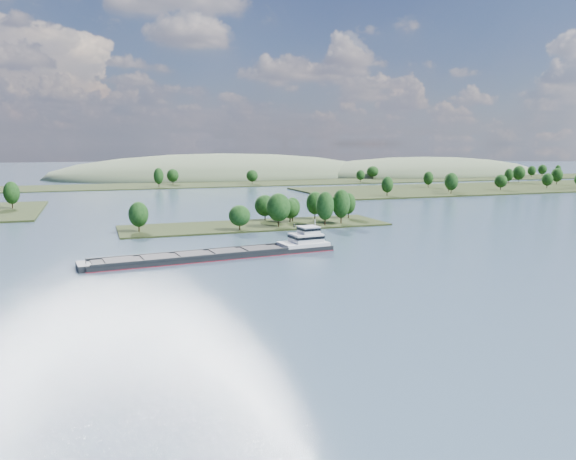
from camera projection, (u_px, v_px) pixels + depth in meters
name	position (u px, v px, depth m)	size (l,w,h in m)	color
ground	(315.00, 256.00, 155.92)	(1800.00, 1800.00, 0.00)	#344B5A
tree_island	(272.00, 215.00, 212.31)	(100.00, 30.00, 14.39)	black
right_bank	(522.00, 186.00, 398.77)	(320.00, 90.00, 14.82)	black
back_shoreline	(183.00, 185.00, 419.21)	(900.00, 60.00, 14.82)	black
hill_east	(424.00, 175.00, 567.27)	(260.00, 140.00, 36.00)	#4D5D40
hill_west	(223.00, 177.00, 530.05)	(320.00, 160.00, 44.00)	#4D5D40
cargo_barge	(232.00, 252.00, 154.52)	(70.65, 16.12, 9.49)	black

